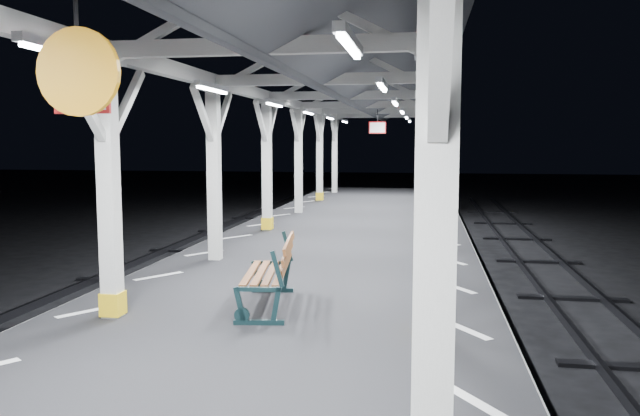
# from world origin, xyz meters

# --- Properties ---
(hazard_stripes_right) EXTENTS (1.00, 48.00, 0.01)m
(hazard_stripes_right) POSITION_xyz_m (2.45, 0.00, 1.00)
(hazard_stripes_right) COLOR silver
(hazard_stripes_right) RESTS_ON platform
(bench_mid) EXTENTS (0.89, 1.82, 0.95)m
(bench_mid) POSITION_xyz_m (-0.07, 2.82, 1.50)
(bench_mid) COLOR #132A2E
(bench_mid) RESTS_ON platform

